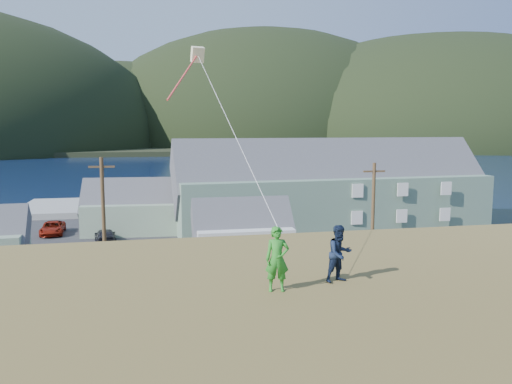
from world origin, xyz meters
TOP-DOWN VIEW (x-y plane):
  - ground at (0.00, 0.00)m, footprint 900.00×900.00m
  - grass_strip at (0.00, -2.00)m, footprint 110.00×8.00m
  - waterfront_lot at (0.00, 17.00)m, footprint 72.00×36.00m
  - wharf at (-6.00, 40.00)m, footprint 26.00×14.00m
  - far_shore at (0.00, 330.00)m, footprint 900.00×320.00m
  - far_hills at (35.59, 279.38)m, footprint 760.00×265.00m
  - lodge at (17.86, 21.46)m, footprint 35.35×11.67m
  - shed_white at (5.64, 9.36)m, footprint 8.31×5.61m
  - shed_palegreen_far at (-3.74, 23.79)m, footprint 11.07×6.81m
  - utility_poles at (-3.87, 1.50)m, footprint 33.54×0.24m
  - parked_cars at (-7.11, 22.54)m, footprint 18.93×12.67m
  - kite_flyer_green at (1.55, -19.12)m, footprint 0.65×0.47m
  - kite_flyer_navy at (3.35, -18.72)m, footprint 0.88×0.77m
  - kite_rig at (0.19, -12.31)m, footprint 1.28×3.82m

SIDE VIEW (x-z plane):
  - ground at x=0.00m, z-range 0.00..0.00m
  - grass_strip at x=0.00m, z-range 0.00..0.10m
  - waterfront_lot at x=0.00m, z-range 0.00..0.12m
  - wharf at x=-6.00m, z-range 0.00..0.90m
  - parked_cars at x=-7.11m, z-range 0.10..1.56m
  - far_shore at x=0.00m, z-range 0.00..2.00m
  - far_hills at x=35.59m, z-range -69.50..73.50m
  - shed_white at x=5.64m, z-range -0.76..5.84m
  - shed_palegreen_far at x=-3.74m, z-range -0.85..6.34m
  - utility_poles at x=-3.87m, z-range 0.01..9.35m
  - lodge at x=17.86m, z-range -1.42..10.85m
  - kite_flyer_navy at x=3.35m, z-range 7.20..8.73m
  - kite_flyer_green at x=1.55m, z-range 7.20..8.84m
  - kite_rig at x=0.19m, z-range 9.30..18.15m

